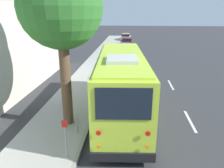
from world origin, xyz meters
TOP-DOWN VIEW (x-y plane):
  - ground_plane at (0.00, 0.00)m, footprint 160.00×160.00m
  - sidewalk_slab at (0.00, 3.25)m, footprint 80.00×3.02m
  - curb_strip at (0.00, 1.67)m, footprint 80.00×0.14m
  - shuttle_bus at (-0.07, 0.18)m, footprint 9.20×3.13m
  - parked_sedan_navy at (12.51, 0.68)m, footprint 4.64×1.76m
  - parked_sedan_blue at (19.25, 0.40)m, footprint 4.62×1.99m
  - parked_sedan_maroon at (25.64, 0.42)m, footprint 4.29×1.91m
  - parked_sedan_tan at (33.07, 0.72)m, footprint 4.78×1.97m
  - street_tree at (-1.46, 2.73)m, footprint 3.66×3.66m
  - sign_post_near at (-4.25, 2.04)m, footprint 0.06×0.22m
  - sign_post_far at (-2.50, 2.04)m, footprint 0.06×0.06m
  - fire_hydrant at (5.95, 2.16)m, footprint 0.22×0.22m
  - lane_stripe_mid at (-0.60, -3.51)m, footprint 2.40×0.14m
  - lane_stripe_ahead at (5.40, -3.51)m, footprint 2.40×0.14m

SIDE VIEW (x-z plane):
  - ground_plane at x=0.00m, z-range 0.00..0.00m
  - lane_stripe_mid at x=-0.60m, z-range 0.00..0.01m
  - lane_stripe_ahead at x=5.40m, z-range 0.00..0.01m
  - sidewalk_slab at x=0.00m, z-range 0.00..0.15m
  - curb_strip at x=0.00m, z-range 0.00..0.15m
  - fire_hydrant at x=5.95m, z-range 0.15..0.96m
  - parked_sedan_blue at x=19.25m, z-range -0.05..1.23m
  - parked_sedan_navy at x=12.51m, z-range -0.05..1.24m
  - parked_sedan_tan at x=33.07m, z-range -0.05..1.26m
  - parked_sedan_maroon at x=25.64m, z-range -0.05..1.27m
  - sign_post_far at x=-2.50m, z-range 0.15..1.19m
  - sign_post_near at x=-4.25m, z-range 0.17..1.73m
  - shuttle_bus at x=-0.07m, z-range 0.13..3.67m
  - street_tree at x=-1.46m, z-range 1.91..9.81m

